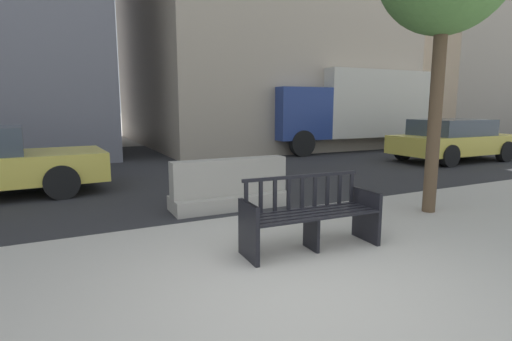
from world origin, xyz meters
TOP-DOWN VIEW (x-y plane):
  - ground_plane at (0.00, 0.00)m, footprint 200.00×200.00m
  - street_asphalt at (0.00, 8.70)m, footprint 120.00×12.00m
  - street_bench at (0.78, 0.96)m, footprint 1.71×0.60m
  - jersey_barrier_centre at (0.68, 3.22)m, footprint 2.01×0.70m
  - car_sedan_mid at (9.23, 5.52)m, footprint 4.05×1.97m
  - delivery_truck at (8.43, 9.55)m, footprint 6.84×2.42m

SIDE VIEW (x-z plane):
  - ground_plane at x=0.00m, z-range 0.00..0.00m
  - street_asphalt at x=0.00m, z-range 0.00..0.01m
  - jersey_barrier_centre at x=0.68m, z-range -0.08..0.76m
  - street_bench at x=0.78m, z-range -0.04..0.84m
  - car_sedan_mid at x=9.23m, z-range 0.02..1.33m
  - delivery_truck at x=8.43m, z-range 0.16..3.21m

